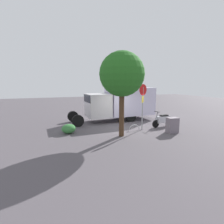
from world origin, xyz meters
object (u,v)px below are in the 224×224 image
at_px(box_truck_near, 120,102).
at_px(utility_cabinet, 172,125).
at_px(stop_sign, 143,100).
at_px(motorcycle, 163,120).
at_px(street_tree, 122,75).
at_px(bike_rack_hoop, 134,130).

xyz_separation_m(box_truck_near, utility_cabinet, (-1.64, 4.92, -1.07)).
xyz_separation_m(stop_sign, utility_cabinet, (-1.50, 1.33, -1.61)).
relative_size(motorcycle, street_tree, 0.35).
height_order(motorcycle, utility_cabinet, motorcycle).
xyz_separation_m(box_truck_near, bike_rack_hoop, (0.45, 3.56, -1.57)).
xyz_separation_m(motorcycle, bike_rack_hoop, (2.50, 0.22, -0.52)).
bearing_deg(box_truck_near, utility_cabinet, 106.07).
height_order(stop_sign, utility_cabinet, stop_sign).
bearing_deg(bike_rack_hoop, motorcycle, -174.93).
height_order(motorcycle, stop_sign, stop_sign).
bearing_deg(utility_cabinet, street_tree, -8.21).
xyz_separation_m(box_truck_near, stop_sign, (-0.14, 3.60, 0.54)).
distance_m(utility_cabinet, bike_rack_hoop, 2.55).
xyz_separation_m(motorcycle, stop_sign, (1.91, 0.26, 1.59)).
distance_m(stop_sign, utility_cabinet, 2.57).
relative_size(motorcycle, stop_sign, 0.57).
relative_size(motorcycle, utility_cabinet, 1.80).
relative_size(box_truck_near, stop_sign, 2.35).
xyz_separation_m(motorcycle, street_tree, (3.85, 1.09, 3.21)).
height_order(stop_sign, bike_rack_hoop, stop_sign).
bearing_deg(street_tree, utility_cabinet, 171.79).
distance_m(box_truck_near, motorcycle, 4.06).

